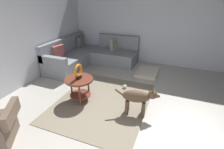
{
  "coord_description": "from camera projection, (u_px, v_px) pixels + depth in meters",
  "views": [
    {
      "loc": [
        -2.7,
        -0.65,
        2.17
      ],
      "look_at": [
        0.45,
        0.6,
        0.55
      ],
      "focal_mm": 27.55,
      "sensor_mm": 36.0,
      "label": 1
    }
  ],
  "objects": [
    {
      "name": "torus_sculpture",
      "position": [
        78.0,
        71.0,
        3.52
      ],
      "size": [
        0.28,
        0.08,
        0.33
      ],
      "color": "black",
      "rests_on": "side_table"
    },
    {
      "name": "ground_plane",
      "position": [
        132.0,
        115.0,
        3.43
      ],
      "size": [
        6.0,
        6.0,
        0.1
      ],
      "primitive_type": "cube",
      "color": "#B7B2A8"
    },
    {
      "name": "dog",
      "position": [
        138.0,
        98.0,
        3.24
      ],
      "size": [
        0.31,
        0.84,
        0.63
      ],
      "rotation": [
        0.0,
        0.0,
        3.32
      ],
      "color": "brown",
      "rests_on": "ground_plane"
    },
    {
      "name": "sectional_couch",
      "position": [
        89.0,
        56.0,
        5.63
      ],
      "size": [
        2.2,
        2.25,
        0.88
      ],
      "color": "gray",
      "rests_on": "ground_plane"
    },
    {
      "name": "dog_bed_mat",
      "position": [
        147.0,
        72.0,
        5.08
      ],
      "size": [
        0.8,
        0.6,
        0.09
      ],
      "primitive_type": "cube",
      "color": "beige",
      "rests_on": "ground_plane"
    },
    {
      "name": "side_table",
      "position": [
        79.0,
        84.0,
        3.65
      ],
      "size": [
        0.6,
        0.6,
        0.54
      ],
      "color": "brown",
      "rests_on": "ground_plane"
    },
    {
      "name": "wall_back",
      "position": [
        7.0,
        33.0,
        3.81
      ],
      "size": [
        6.0,
        0.12,
        2.7
      ],
      "primitive_type": "cube",
      "color": "silver",
      "rests_on": "ground_plane"
    },
    {
      "name": "area_rug",
      "position": [
        103.0,
        102.0,
        3.77
      ],
      "size": [
        2.3,
        1.9,
        0.01
      ],
      "primitive_type": "cube",
      "color": "gray",
      "rests_on": "ground_plane"
    },
    {
      "name": "wall_right",
      "position": [
        160.0,
        22.0,
        5.3
      ],
      "size": [
        0.12,
        6.0,
        2.7
      ],
      "primitive_type": "cube",
      "color": "silver",
      "rests_on": "ground_plane"
    },
    {
      "name": "dog_toy_ball",
      "position": [
        125.0,
        87.0,
        4.28
      ],
      "size": [
        0.1,
        0.1,
        0.1
      ],
      "primitive_type": "sphere",
      "color": "silver",
      "rests_on": "ground_plane"
    }
  ]
}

